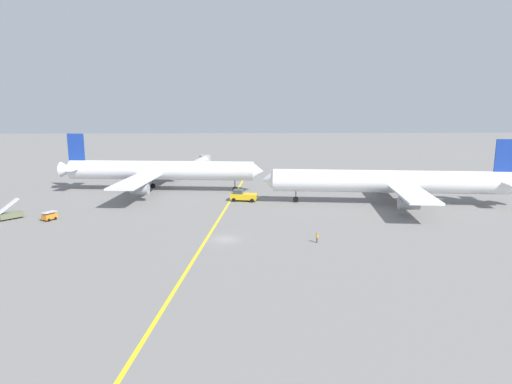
# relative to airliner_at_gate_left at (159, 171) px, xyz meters

# --- Properties ---
(ground_plane) EXTENTS (600.00, 600.00, 0.00)m
(ground_plane) POSITION_rel_airliner_at_gate_left_xyz_m (19.28, -44.92, -5.37)
(ground_plane) COLOR slate
(taxiway_stripe) EXTENTS (12.76, 119.42, 0.01)m
(taxiway_stripe) POSITION_rel_airliner_at_gate_left_xyz_m (17.10, -34.92, -5.36)
(taxiway_stripe) COLOR yellow
(taxiway_stripe) RESTS_ON ground
(airliner_at_gate_left) EXTENTS (54.82, 49.17, 15.11)m
(airliner_at_gate_left) POSITION_rel_airliner_at_gate_left_xyz_m (0.00, 0.00, 0.00)
(airliner_at_gate_left) COLOR silver
(airliner_at_gate_left) RESTS_ON ground
(airliner_being_pushed) EXTENTS (58.90, 41.59, 15.11)m
(airliner_being_pushed) POSITION_rel_airliner_at_gate_left_xyz_m (56.47, -18.25, -0.19)
(airliner_being_pushed) COLOR white
(airliner_being_pushed) RESTS_ON ground
(pushback_tug) EXTENTS (9.40, 3.98, 2.99)m
(pushback_tug) POSITION_rel_airliner_at_gate_left_xyz_m (22.36, -13.93, -4.09)
(pushback_tug) COLOR gold
(pushback_tug) RESTS_ON ground
(gse_stair_truck_yellow) EXTENTS (4.48, 4.69, 4.06)m
(gse_stair_truck_yellow) POSITION_rel_airliner_at_gate_left_xyz_m (-24.34, -29.92, -4.34)
(gse_stair_truck_yellow) COLOR #666B4C
(gse_stair_truck_yellow) RESTS_ON ground
(gse_baggage_cart_trailing) EXTENTS (2.71, 3.15, 1.71)m
(gse_baggage_cart_trailing) POSITION_rel_airliner_at_gate_left_xyz_m (-16.06, -31.11, -4.50)
(gse_baggage_cart_trailing) COLOR orange
(gse_baggage_cart_trailing) RESTS_ON ground
(ground_crew_wing_walker_right) EXTENTS (0.36, 0.36, 1.71)m
(ground_crew_wing_walker_right) POSITION_rel_airliner_at_gate_left_xyz_m (34.59, -47.29, -4.47)
(ground_crew_wing_walker_right) COLOR #4C4C51
(ground_crew_wing_walker_right) RESTS_ON ground
(jet_bridge) EXTENTS (5.67, 17.75, 5.70)m
(jet_bridge) POSITION_rel_airliner_at_gate_left_xyz_m (8.45, 28.93, -1.44)
(jet_bridge) COLOR #B7B7BC
(jet_bridge) RESTS_ON ground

